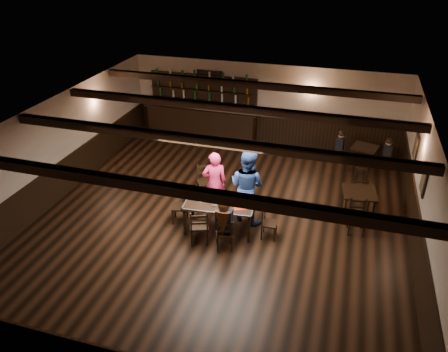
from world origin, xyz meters
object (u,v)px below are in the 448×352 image
(dining_table, at_px, (219,206))
(chair_near_right, at_px, (224,233))
(man_blue, at_px, (247,186))
(bar_counter, at_px, (202,118))
(cake, at_px, (202,198))
(chair_near_left, at_px, (199,225))
(woman_pink, at_px, (214,183))

(dining_table, xyz_separation_m, chair_near_right, (0.33, -0.71, -0.22))
(man_blue, relative_size, bar_counter, 0.48)
(cake, bearing_deg, chair_near_left, -76.72)
(chair_near_right, bearing_deg, woman_pink, 115.63)
(dining_table, xyz_separation_m, woman_pink, (-0.35, 0.72, 0.17))
(woman_pink, xyz_separation_m, bar_counter, (-1.85, 4.39, -0.12))
(bar_counter, bearing_deg, dining_table, -66.70)
(chair_near_left, relative_size, chair_near_right, 1.14)
(man_blue, height_order, cake, man_blue)
(dining_table, distance_m, cake, 0.46)
(woman_pink, distance_m, cake, 0.68)
(chair_near_left, distance_m, woman_pink, 1.42)
(chair_near_left, bearing_deg, dining_table, 67.10)
(chair_near_left, height_order, chair_near_right, chair_near_left)
(chair_near_right, height_order, bar_counter, bar_counter)
(chair_near_right, height_order, cake, cake)
(dining_table, height_order, chair_near_right, chair_near_right)
(dining_table, bearing_deg, cake, 173.86)
(man_blue, bearing_deg, woman_pink, 14.13)
(chair_near_right, xyz_separation_m, man_blue, (0.17, 1.35, 0.48))
(chair_near_left, height_order, woman_pink, woman_pink)
(chair_near_left, bearing_deg, woman_pink, 92.99)
(chair_near_right, relative_size, man_blue, 0.42)
(man_blue, bearing_deg, dining_table, 71.15)
(dining_table, height_order, bar_counter, bar_counter)
(chair_near_left, xyz_separation_m, cake, (-0.17, 0.71, 0.27))
(chair_near_right, bearing_deg, man_blue, 82.84)
(chair_near_left, xyz_separation_m, chair_near_right, (0.61, -0.04, -0.06))
(bar_counter, bearing_deg, cake, -70.90)
(dining_table, distance_m, bar_counter, 5.56)
(chair_near_left, height_order, man_blue, man_blue)
(man_blue, height_order, bar_counter, bar_counter)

